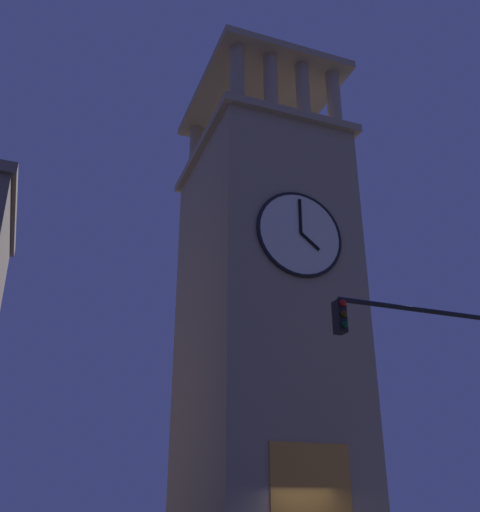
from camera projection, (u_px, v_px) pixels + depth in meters
name	position (u px, v px, depth m)	size (l,w,h in m)	color
clocktower	(263.00, 319.00, 26.90)	(7.04, 8.84, 24.87)	gray
traffic_signal_near	(457.00, 386.00, 13.25)	(4.56, 0.41, 6.54)	black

